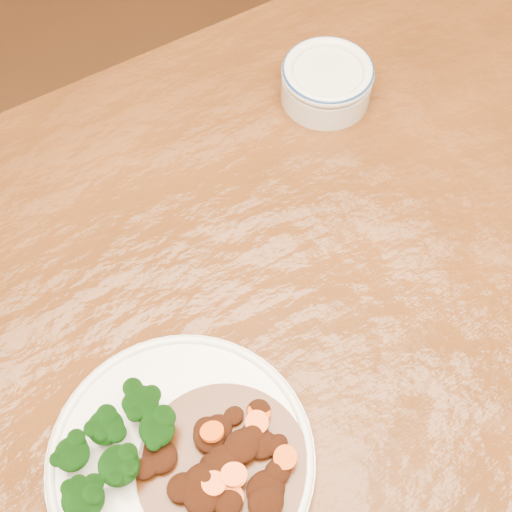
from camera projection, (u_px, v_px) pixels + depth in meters
ground at (275, 470)px, 1.46m from camera, size 4.00×4.00×0.00m
dining_table at (287, 338)px, 0.88m from camera, size 1.60×1.08×0.75m
dinner_plate at (181, 460)px, 0.72m from camera, size 0.27×0.27×0.02m
broccoli_florets at (113, 450)px, 0.69m from camera, size 0.13×0.08×0.05m
mince_stew at (224, 466)px, 0.70m from camera, size 0.17×0.17×0.03m
dip_bowl at (327, 81)px, 0.95m from camera, size 0.12×0.12×0.06m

